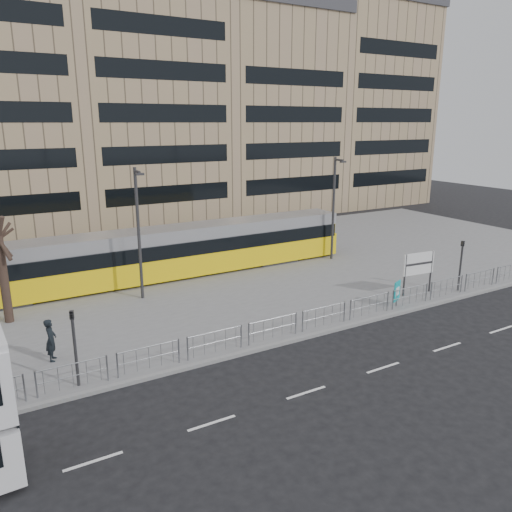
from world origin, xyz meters
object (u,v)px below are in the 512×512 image
traffic_light_east (461,259)px  lamp_post_west (139,229)px  traffic_light_west (74,339)px  lamp_post_east (334,204)px  station_sign (419,265)px  pedestrian (51,340)px  ad_panel (397,292)px  tram (153,255)px

traffic_light_east → lamp_post_west: bearing=153.0°
traffic_light_west → lamp_post_west: lamp_post_west is taller
traffic_light_west → lamp_post_east: (20.19, 9.72, 2.15)m
station_sign → pedestrian: bearing=-179.1°
pedestrian → lamp_post_west: bearing=-28.7°
ad_panel → traffic_light_east: traffic_light_east is taller
station_sign → lamp_post_east: lamp_post_east is taller
station_sign → traffic_light_east: (2.63, -0.88, 0.23)m
tram → ad_panel: 15.26m
station_sign → traffic_light_east: size_ratio=0.81×
station_sign → ad_panel: 2.84m
pedestrian → lamp_post_east: lamp_post_east is taller
traffic_light_west → traffic_light_east: same height
traffic_light_east → lamp_post_east: 10.03m
ad_panel → traffic_light_east: 5.29m
lamp_post_east → lamp_post_west: bearing=-175.1°
pedestrian → traffic_light_west: (0.52, -2.78, 1.04)m
pedestrian → lamp_post_west: size_ratio=0.25×
lamp_post_west → ad_panel: bearing=-35.0°
station_sign → lamp_post_west: bearing=158.7°
ad_panel → lamp_post_west: (-11.84, 8.29, 3.30)m
tram → pedestrian: 11.62m
ad_panel → lamp_post_west: lamp_post_west is taller
ad_panel → pedestrian: (-17.62, 2.64, 0.10)m
tram → traffic_light_west: (-7.04, -11.58, 0.32)m
tram → ad_panel: (10.06, -11.44, -0.82)m
tram → traffic_light_east: 19.05m
traffic_light_west → ad_panel: bearing=21.4°
station_sign → lamp_post_west: lamp_post_west is taller
tram → station_sign: 16.44m
traffic_light_east → lamp_post_west: size_ratio=0.41×
pedestrian → traffic_light_west: traffic_light_west is taller
station_sign → traffic_light_east: bearing=-12.5°
tram → traffic_light_west: bearing=-121.5°
tram → lamp_post_east: lamp_post_east is taller
ad_panel → traffic_light_west: 17.14m
traffic_light_west → traffic_light_east: 22.27m
ad_panel → station_sign: bearing=-3.9°
traffic_light_east → lamp_post_west: 19.03m
lamp_post_west → traffic_light_east: bearing=-26.0°
pedestrian → lamp_post_east: bearing=-54.5°
ad_panel → pedestrian: 17.82m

